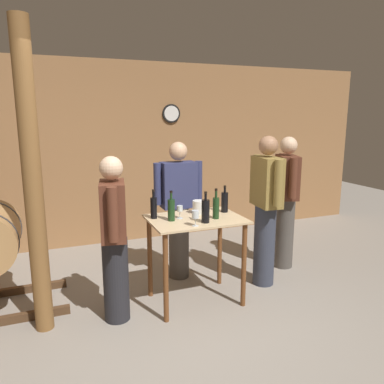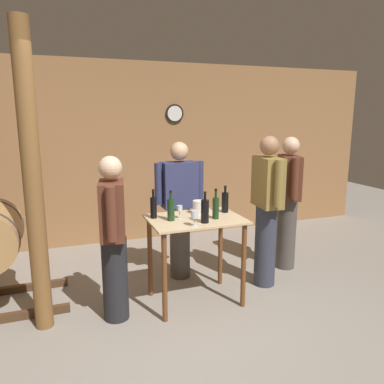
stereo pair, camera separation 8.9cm
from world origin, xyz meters
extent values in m
plane|color=gray|center=(0.00, 0.00, 0.00)|extent=(14.00, 14.00, 0.00)
cube|color=#996B42|center=(0.00, 2.86, 1.35)|extent=(8.40, 0.05, 2.70)
cylinder|color=black|center=(0.72, 2.82, 1.94)|extent=(0.28, 0.03, 0.28)
cylinder|color=white|center=(0.72, 2.80, 1.94)|extent=(0.23, 0.01, 0.23)
cube|color=#D1B284|center=(0.24, 0.64, 0.89)|extent=(0.94, 0.68, 0.02)
cylinder|color=brown|center=(-0.17, 0.36, 0.44)|extent=(0.05, 0.05, 0.88)
cylinder|color=brown|center=(0.66, 0.36, 0.44)|extent=(0.05, 0.05, 0.88)
cylinder|color=brown|center=(-0.17, 0.92, 0.44)|extent=(0.05, 0.05, 0.88)
cylinder|color=brown|center=(0.66, 0.92, 0.44)|extent=(0.05, 0.05, 0.88)
cylinder|color=brown|center=(-1.24, 0.67, 1.35)|extent=(0.16, 0.16, 2.70)
cylinder|color=black|center=(-0.15, 0.79, 1.01)|extent=(0.07, 0.07, 0.21)
cylinder|color=black|center=(-0.15, 0.79, 1.16)|extent=(0.02, 0.02, 0.08)
cylinder|color=black|center=(-0.15, 0.79, 1.19)|extent=(0.03, 0.03, 0.02)
cylinder|color=#193819|center=(-0.01, 0.64, 1.01)|extent=(0.07, 0.07, 0.21)
cylinder|color=#193819|center=(-0.01, 0.64, 1.16)|extent=(0.02, 0.02, 0.09)
cylinder|color=black|center=(-0.01, 0.64, 1.19)|extent=(0.03, 0.03, 0.02)
cylinder|color=black|center=(0.27, 0.46, 1.01)|extent=(0.08, 0.08, 0.22)
cylinder|color=black|center=(0.27, 0.46, 1.17)|extent=(0.02, 0.02, 0.08)
cylinder|color=black|center=(0.27, 0.46, 1.20)|extent=(0.03, 0.03, 0.02)
cylinder|color=#193819|center=(0.43, 0.55, 1.01)|extent=(0.07, 0.07, 0.21)
cylinder|color=#193819|center=(0.43, 0.55, 1.16)|extent=(0.02, 0.02, 0.09)
cylinder|color=black|center=(0.43, 0.55, 1.20)|extent=(0.03, 0.03, 0.02)
cylinder|color=black|center=(0.62, 0.75, 1.01)|extent=(0.07, 0.07, 0.21)
cylinder|color=black|center=(0.62, 0.75, 1.15)|extent=(0.02, 0.02, 0.07)
cylinder|color=black|center=(0.62, 0.75, 1.18)|extent=(0.03, 0.03, 0.02)
cylinder|color=silver|center=(0.09, 0.69, 0.90)|extent=(0.06, 0.06, 0.00)
cylinder|color=silver|center=(0.09, 0.69, 0.94)|extent=(0.01, 0.01, 0.07)
cylinder|color=silver|center=(0.09, 0.69, 1.01)|extent=(0.06, 0.06, 0.06)
cylinder|color=silver|center=(0.14, 0.39, 0.90)|extent=(0.06, 0.06, 0.00)
cylinder|color=silver|center=(0.14, 0.39, 0.94)|extent=(0.01, 0.01, 0.07)
cylinder|color=silver|center=(0.14, 0.39, 1.02)|extent=(0.07, 0.07, 0.07)
cylinder|color=white|center=(0.34, 0.80, 0.97)|extent=(0.13, 0.13, 0.14)
cylinder|color=#333847|center=(1.13, 0.74, 0.46)|extent=(0.24, 0.24, 0.93)
cube|color=olive|center=(1.13, 0.74, 1.20)|extent=(0.25, 0.42, 0.55)
sphere|color=#9E7051|center=(1.13, 0.74, 1.60)|extent=(0.21, 0.21, 0.21)
cylinder|color=olive|center=(1.15, 0.98, 1.23)|extent=(0.09, 0.09, 0.49)
cylinder|color=olive|center=(1.11, 0.49, 1.23)|extent=(0.09, 0.09, 0.49)
cylinder|color=#4C4742|center=(0.29, 1.27, 0.43)|extent=(0.24, 0.24, 0.87)
cube|color=navy|center=(0.29, 1.27, 1.13)|extent=(0.40, 0.22, 0.53)
sphere|color=tan|center=(0.29, 1.27, 1.52)|extent=(0.21, 0.21, 0.21)
cylinder|color=navy|center=(0.54, 1.27, 1.16)|extent=(0.09, 0.09, 0.48)
cylinder|color=navy|center=(0.04, 1.27, 1.16)|extent=(0.09, 0.09, 0.48)
cylinder|color=#4C4742|center=(1.64, 1.08, 0.45)|extent=(0.24, 0.24, 0.90)
cube|color=#592D1E|center=(1.64, 1.08, 1.17)|extent=(0.34, 0.45, 0.53)
sphere|color=beige|center=(1.64, 1.08, 1.56)|extent=(0.21, 0.21, 0.21)
cylinder|color=#592D1E|center=(1.73, 1.31, 1.20)|extent=(0.09, 0.09, 0.48)
cylinder|color=#592D1E|center=(1.56, 0.84, 1.20)|extent=(0.09, 0.09, 0.48)
cylinder|color=#232328|center=(-0.59, 0.58, 0.41)|extent=(0.24, 0.24, 0.81)
cube|color=#592D1E|center=(-0.59, 0.58, 1.08)|extent=(0.29, 0.43, 0.53)
sphere|color=beige|center=(-0.59, 0.58, 1.46)|extent=(0.21, 0.21, 0.21)
cylinder|color=#592D1E|center=(-0.63, 0.33, 1.10)|extent=(0.09, 0.09, 0.47)
cylinder|color=#592D1E|center=(-0.55, 0.83, 1.10)|extent=(0.09, 0.09, 0.47)
camera|label=1|loc=(-1.13, -2.73, 1.92)|focal=35.00mm
camera|label=2|loc=(-1.05, -2.76, 1.92)|focal=35.00mm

